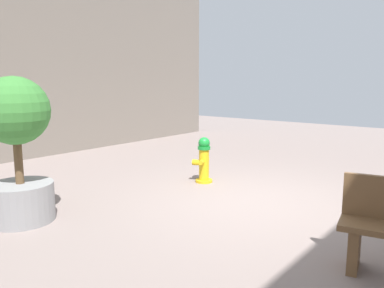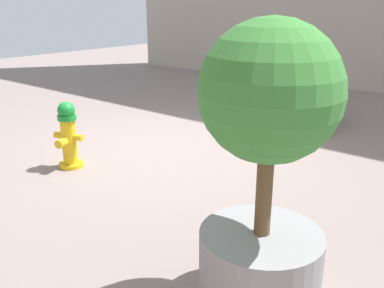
% 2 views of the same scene
% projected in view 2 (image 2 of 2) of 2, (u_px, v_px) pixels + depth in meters
% --- Properties ---
extents(ground_plane, '(23.40, 23.40, 0.00)m').
position_uv_depth(ground_plane, '(169.00, 148.00, 6.16)').
color(ground_plane, gray).
extents(fire_hydrant, '(0.39, 0.42, 0.86)m').
position_uv_depth(fire_hydrant, '(68.00, 135.00, 5.32)').
color(fire_hydrant, gold).
rests_on(fire_hydrant, ground_plane).
extents(bench_near, '(1.63, 0.74, 0.95)m').
position_uv_depth(bench_near, '(313.00, 96.00, 7.21)').
color(bench_near, brown).
rests_on(bench_near, ground_plane).
extents(planter_tree, '(0.90, 0.90, 1.96)m').
position_uv_depth(planter_tree, '(266.00, 158.00, 2.70)').
color(planter_tree, gray).
rests_on(planter_tree, ground_plane).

